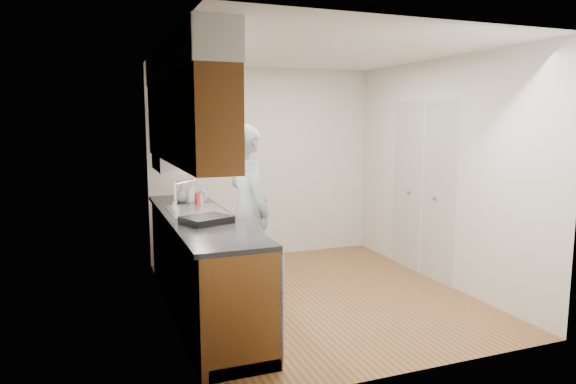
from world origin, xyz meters
The scene contains 16 objects.
floor centered at (0.00, 0.00, 0.00)m, with size 3.50×3.50×0.00m, color #9C633B.
ceiling centered at (0.00, 0.00, 2.50)m, with size 3.50×3.50×0.00m, color white.
wall_left centered at (-1.50, 0.00, 1.25)m, with size 0.02×3.50×2.50m, color silver.
wall_right centered at (1.50, 0.00, 1.25)m, with size 0.02×3.50×2.50m, color silver.
wall_back centered at (0.00, 1.75, 1.25)m, with size 3.00×0.02×2.50m, color silver.
counter centered at (-1.20, 0.00, 0.49)m, with size 0.64×2.80×1.30m.
upper_cabinets centered at (-1.33, 0.05, 1.95)m, with size 0.47×2.80×1.21m.
closet_door centered at (1.49, 0.30, 1.02)m, with size 0.02×1.22×2.05m, color white.
floor_mat centered at (-0.66, 0.27, 0.01)m, with size 0.56×0.96×0.02m, color slate.
person centered at (-0.66, 0.27, 1.02)m, with size 0.71×0.47×2.01m, color #899CA7.
soap_bottle_a centered at (-1.16, 0.71, 1.07)m, with size 0.10×0.10×0.25m, color silver.
soap_bottle_b centered at (-1.01, 0.84, 1.02)m, with size 0.07×0.08×0.17m, color silver.
soap_bottle_c centered at (-1.24, 0.83, 1.03)m, with size 0.14×0.14×0.19m, color silver.
soda_can centered at (-1.11, 0.57, 1.00)m, with size 0.07×0.07×0.13m, color red.
steel_can centered at (-1.08, 0.56, 1.00)m, with size 0.07×0.07×0.13m, color #A5A5AA.
dish_rack centered at (-1.23, -0.40, 0.97)m, with size 0.38×0.32×0.06m, color black.
Camera 1 is at (-2.13, -4.72, 1.83)m, focal length 32.00 mm.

